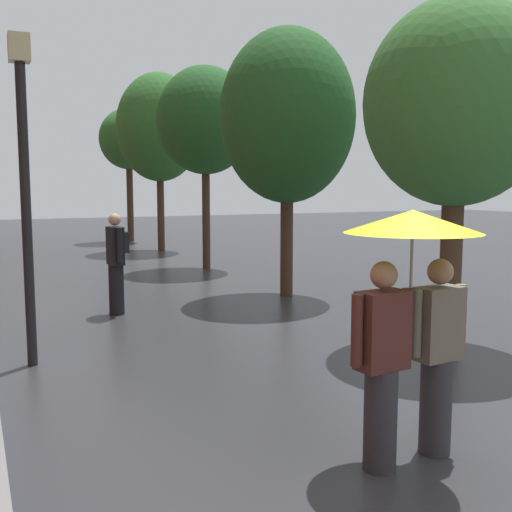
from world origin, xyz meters
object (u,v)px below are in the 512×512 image
object	(u,v)px
street_tree_0	(457,104)
street_lamp_post	(25,175)
street_tree_2	(205,121)
street_tree_1	(287,117)
couple_under_umbrella	(411,298)
pedestrian_walking_midground	(116,261)
street_tree_4	(129,140)
street_tree_3	(159,128)

from	to	relation	value
street_tree_0	street_lamp_post	bearing A→B (deg)	165.55
street_tree_0	street_tree_2	size ratio (longest dim) A/B	0.88
street_tree_0	street_tree_1	xyz separation A→B (m)	(-0.30, 4.28, 0.26)
street_tree_0	street_lamp_post	world-z (taller)	street_tree_0
couple_under_umbrella	pedestrian_walking_midground	distance (m)	6.69
street_tree_1	street_tree_0	bearing A→B (deg)	-85.98
street_tree_0	couple_under_umbrella	xyz separation A→B (m)	(-2.92, -2.67, -1.98)
street_tree_1	street_tree_4	xyz separation A→B (m)	(0.08, 13.50, 0.49)
street_tree_4	pedestrian_walking_midground	distance (m)	14.63
street_tree_2	street_tree_1	bearing A→B (deg)	-89.84
street_tree_1	street_lamp_post	bearing A→B (deg)	-150.58
street_tree_1	street_tree_3	xyz separation A→B (m)	(0.18, 9.51, 0.62)
street_lamp_post	couple_under_umbrella	bearing A→B (deg)	-58.48
street_tree_2	street_tree_3	distance (m)	4.96
street_tree_3	street_lamp_post	size ratio (longest dim) A/B	1.51
street_tree_0	street_tree_3	size ratio (longest dim) A/B	0.79
couple_under_umbrella	street_tree_4	bearing A→B (deg)	82.47
street_tree_0	street_lamp_post	size ratio (longest dim) A/B	1.19
street_tree_0	street_tree_1	bearing A→B (deg)	94.02
street_tree_2	couple_under_umbrella	size ratio (longest dim) A/B	2.65
street_tree_2	couple_under_umbrella	world-z (taller)	street_tree_2
street_lamp_post	pedestrian_walking_midground	bearing A→B (deg)	57.63
street_tree_2	street_lamp_post	bearing A→B (deg)	-124.43
street_tree_0	street_tree_3	bearing A→B (deg)	90.50
street_tree_1	street_lamp_post	size ratio (longest dim) A/B	1.33
couple_under_umbrella	pedestrian_walking_midground	bearing A→B (deg)	97.57
street_tree_2	street_tree_3	xyz separation A→B (m)	(0.19, 4.95, 0.26)
street_tree_2	couple_under_umbrella	distance (m)	12.09
street_tree_1	street_tree_3	size ratio (longest dim) A/B	0.88
couple_under_umbrella	pedestrian_walking_midground	world-z (taller)	couple_under_umbrella
street_tree_3	street_lamp_post	world-z (taller)	street_tree_3
street_tree_0	pedestrian_walking_midground	distance (m)	5.97
street_tree_3	couple_under_umbrella	xyz separation A→B (m)	(-2.80, -16.46, -2.85)
street_tree_1	street_tree_3	world-z (taller)	street_tree_3
street_tree_1	couple_under_umbrella	distance (m)	7.76
street_tree_4	couple_under_umbrella	world-z (taller)	street_tree_4
street_lamp_post	pedestrian_walking_midground	xyz separation A→B (m)	(1.62, 2.55, -1.42)
street_tree_2	street_tree_3	size ratio (longest dim) A/B	0.89
street_tree_3	street_tree_4	distance (m)	4.00
couple_under_umbrella	street_lamp_post	size ratio (longest dim) A/B	0.51
couple_under_umbrella	street_tree_3	bearing A→B (deg)	80.35
couple_under_umbrella	street_tree_2	bearing A→B (deg)	77.24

